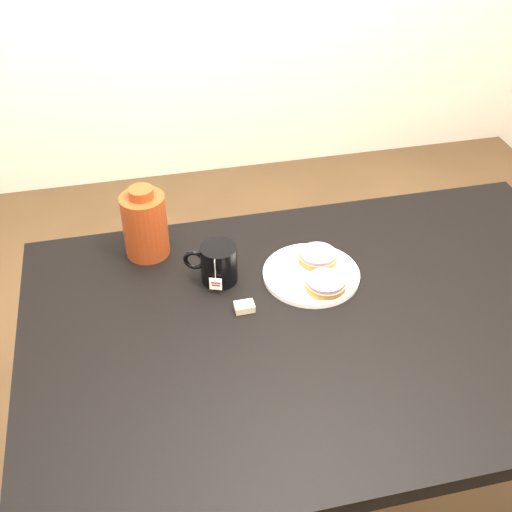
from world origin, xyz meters
name	(u,v)px	position (x,y,z in m)	size (l,w,h in m)	color
ground_plane	(313,500)	(0.00, 0.00, 0.00)	(4.00, 4.00, 0.00)	brown
table	(329,343)	(0.00, 0.00, 0.67)	(1.40, 0.90, 0.75)	black
plate	(311,274)	(0.00, 0.15, 0.76)	(0.24, 0.24, 0.02)	white
bagel_back	(318,257)	(0.03, 0.19, 0.78)	(0.12, 0.12, 0.03)	brown
bagel_front	(326,284)	(0.01, 0.09, 0.78)	(0.13, 0.13, 0.03)	brown
mug	(218,263)	(-0.23, 0.19, 0.80)	(0.14, 0.11, 0.10)	black
teabag_pouch	(244,307)	(-0.19, 0.07, 0.76)	(0.04, 0.03, 0.02)	#C6B793
bagel_package	(145,224)	(-0.38, 0.34, 0.84)	(0.11, 0.11, 0.19)	#5C1C0C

